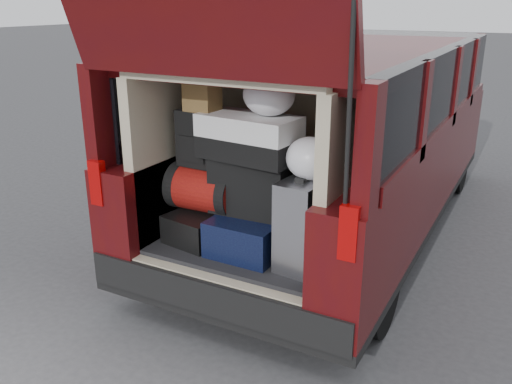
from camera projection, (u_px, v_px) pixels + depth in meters
ground at (238, 326)px, 3.78m from camera, size 80.00×80.00×0.00m
minivan at (337, 142)px, 5.02m from camera, size 1.90×5.35×2.77m
load_floor at (257, 274)px, 3.92m from camera, size 1.24×1.05×0.55m
black_hardshell at (204, 225)px, 3.83m from camera, size 0.44×0.55×0.20m
navy_hardshell at (253, 232)px, 3.65m from camera, size 0.47×0.57×0.24m
silver_roller at (305, 224)px, 3.36m from camera, size 0.28×0.41×0.58m
red_duffel at (204, 189)px, 3.76m from camera, size 0.49×0.33×0.32m
black_soft_case at (253, 185)px, 3.61m from camera, size 0.54×0.34×0.38m
backpack at (198, 138)px, 3.68m from camera, size 0.28×0.17×0.39m
twotone_duffel at (249, 137)px, 3.47m from camera, size 0.67×0.40×0.29m
grocery_sack_lower at (202, 97)px, 3.56m from camera, size 0.21×0.18×0.19m
plastic_bag_center at (269, 95)px, 3.35m from camera, size 0.37×0.35×0.27m
plastic_bag_right at (310, 158)px, 3.23m from camera, size 0.35×0.33×0.26m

